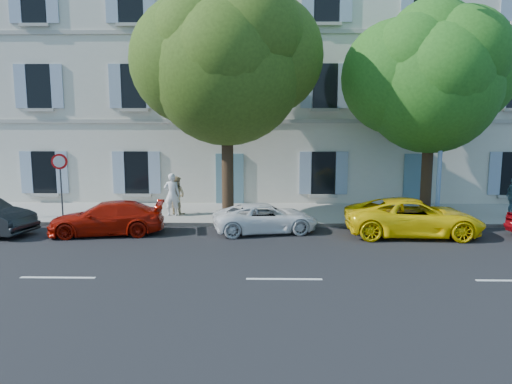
{
  "coord_description": "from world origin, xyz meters",
  "views": [
    {
      "loc": [
        -0.48,
        -16.6,
        4.25
      ],
      "look_at": [
        -0.86,
        2.0,
        1.4
      ],
      "focal_mm": 35.0,
      "sensor_mm": 36.0,
      "label": 1
    }
  ],
  "objects_px": {
    "car_white_coupe": "(266,218)",
    "tree_right": "(431,85)",
    "tree_left": "(227,69)",
    "street_lamp": "(445,95)",
    "car_yellow_supercar": "(413,217)",
    "car_red_coupe": "(107,218)",
    "pedestrian_a": "(172,194)",
    "pedestrian_b": "(177,195)",
    "road_sign": "(60,173)"
  },
  "relations": [
    {
      "from": "tree_right",
      "to": "road_sign",
      "type": "height_order",
      "value": "tree_right"
    },
    {
      "from": "car_yellow_supercar",
      "to": "pedestrian_b",
      "type": "distance_m",
      "value": 9.52
    },
    {
      "from": "car_white_coupe",
      "to": "tree_right",
      "type": "height_order",
      "value": "tree_right"
    },
    {
      "from": "street_lamp",
      "to": "pedestrian_a",
      "type": "distance_m",
      "value": 11.32
    },
    {
      "from": "pedestrian_a",
      "to": "pedestrian_b",
      "type": "xyz_separation_m",
      "value": [
        0.13,
        0.33,
        -0.09
      ]
    },
    {
      "from": "pedestrian_b",
      "to": "tree_right",
      "type": "bearing_deg",
      "value": -157.52
    },
    {
      "from": "car_red_coupe",
      "to": "pedestrian_a",
      "type": "relative_size",
      "value": 2.3
    },
    {
      "from": "car_white_coupe",
      "to": "pedestrian_a",
      "type": "relative_size",
      "value": 2.17
    },
    {
      "from": "tree_left",
      "to": "street_lamp",
      "type": "distance_m",
      "value": 8.24
    },
    {
      "from": "pedestrian_a",
      "to": "car_yellow_supercar",
      "type": "bearing_deg",
      "value": 163.02
    },
    {
      "from": "car_yellow_supercar",
      "to": "street_lamp",
      "type": "relative_size",
      "value": 0.56
    },
    {
      "from": "tree_right",
      "to": "pedestrian_a",
      "type": "bearing_deg",
      "value": 178.45
    },
    {
      "from": "tree_left",
      "to": "road_sign",
      "type": "height_order",
      "value": "tree_left"
    },
    {
      "from": "car_white_coupe",
      "to": "car_yellow_supercar",
      "type": "height_order",
      "value": "car_yellow_supercar"
    },
    {
      "from": "road_sign",
      "to": "tree_right",
      "type": "bearing_deg",
      "value": 3.16
    },
    {
      "from": "tree_right",
      "to": "road_sign",
      "type": "xyz_separation_m",
      "value": [
        -14.46,
        -0.8,
        -3.38
      ]
    },
    {
      "from": "road_sign",
      "to": "pedestrian_a",
      "type": "relative_size",
      "value": 1.49
    },
    {
      "from": "car_red_coupe",
      "to": "pedestrian_a",
      "type": "distance_m",
      "value": 3.32
    },
    {
      "from": "street_lamp",
      "to": "pedestrian_b",
      "type": "relative_size",
      "value": 5.35
    },
    {
      "from": "car_red_coupe",
      "to": "street_lamp",
      "type": "distance_m",
      "value": 13.24
    },
    {
      "from": "tree_left",
      "to": "car_white_coupe",
      "type": "bearing_deg",
      "value": -44.7
    },
    {
      "from": "road_sign",
      "to": "pedestrian_a",
      "type": "distance_m",
      "value": 4.41
    },
    {
      "from": "street_lamp",
      "to": "car_red_coupe",
      "type": "bearing_deg",
      "value": -173.15
    },
    {
      "from": "tree_right",
      "to": "pedestrian_a",
      "type": "height_order",
      "value": "tree_right"
    },
    {
      "from": "pedestrian_a",
      "to": "tree_right",
      "type": "bearing_deg",
      "value": 177.8
    },
    {
      "from": "car_red_coupe",
      "to": "car_white_coupe",
      "type": "height_order",
      "value": "car_red_coupe"
    },
    {
      "from": "street_lamp",
      "to": "pedestrian_b",
      "type": "height_order",
      "value": "street_lamp"
    },
    {
      "from": "car_yellow_supercar",
      "to": "tree_right",
      "type": "xyz_separation_m",
      "value": [
        1.16,
        2.4,
        4.77
      ]
    },
    {
      "from": "pedestrian_a",
      "to": "street_lamp",
      "type": "bearing_deg",
      "value": 172.74
    },
    {
      "from": "tree_left",
      "to": "street_lamp",
      "type": "bearing_deg",
      "value": -3.02
    },
    {
      "from": "car_white_coupe",
      "to": "road_sign",
      "type": "height_order",
      "value": "road_sign"
    },
    {
      "from": "car_red_coupe",
      "to": "pedestrian_a",
      "type": "xyz_separation_m",
      "value": [
        1.87,
        2.71,
        0.44
      ]
    },
    {
      "from": "car_white_coupe",
      "to": "car_yellow_supercar",
      "type": "xyz_separation_m",
      "value": [
        5.28,
        -0.41,
        0.13
      ]
    },
    {
      "from": "car_yellow_supercar",
      "to": "street_lamp",
      "type": "xyz_separation_m",
      "value": [
        1.38,
        1.46,
        4.33
      ]
    },
    {
      "from": "car_red_coupe",
      "to": "tree_left",
      "type": "height_order",
      "value": "tree_left"
    },
    {
      "from": "car_yellow_supercar",
      "to": "road_sign",
      "type": "relative_size",
      "value": 1.82
    },
    {
      "from": "car_yellow_supercar",
      "to": "car_red_coupe",
      "type": "bearing_deg",
      "value": 91.57
    },
    {
      "from": "tree_left",
      "to": "tree_right",
      "type": "height_order",
      "value": "tree_left"
    },
    {
      "from": "tree_left",
      "to": "car_yellow_supercar",
      "type": "bearing_deg",
      "value": -15.59
    },
    {
      "from": "tree_right",
      "to": "pedestrian_b",
      "type": "relative_size",
      "value": 5.16
    },
    {
      "from": "tree_left",
      "to": "pedestrian_b",
      "type": "height_order",
      "value": "tree_left"
    },
    {
      "from": "car_red_coupe",
      "to": "car_yellow_supercar",
      "type": "bearing_deg",
      "value": 81.85
    },
    {
      "from": "tree_left",
      "to": "pedestrian_b",
      "type": "bearing_deg",
      "value": 153.42
    },
    {
      "from": "pedestrian_b",
      "to": "car_red_coupe",
      "type": "bearing_deg",
      "value": 82.7
    },
    {
      "from": "tree_left",
      "to": "tree_right",
      "type": "xyz_separation_m",
      "value": [
        7.94,
        0.51,
        -0.59
      ]
    },
    {
      "from": "car_white_coupe",
      "to": "pedestrian_a",
      "type": "xyz_separation_m",
      "value": [
        -3.87,
        2.27,
        0.5
      ]
    },
    {
      "from": "tree_right",
      "to": "road_sign",
      "type": "distance_m",
      "value": 14.87
    },
    {
      "from": "car_red_coupe",
      "to": "street_lamp",
      "type": "xyz_separation_m",
      "value": [
        12.4,
        1.49,
        4.4
      ]
    },
    {
      "from": "car_white_coupe",
      "to": "tree_left",
      "type": "relative_size",
      "value": 0.42
    },
    {
      "from": "street_lamp",
      "to": "tree_left",
      "type": "bearing_deg",
      "value": 176.98
    }
  ]
}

